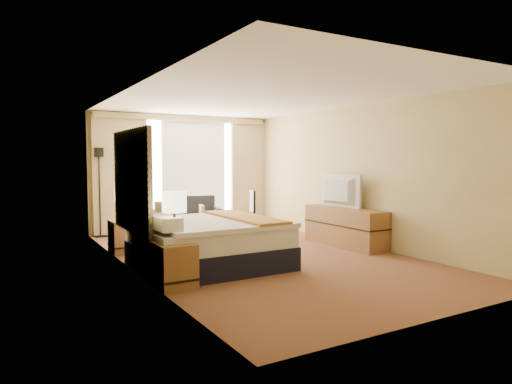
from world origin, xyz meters
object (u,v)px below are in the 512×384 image
nightstand_right (124,236)px  lamp_left (174,203)px  floor_lamp (99,174)px  desk_chair (247,216)px  media_dresser (345,227)px  television (335,191)px  loveseat (191,220)px  nightstand_left (175,265)px  lamp_right (122,196)px  bed (208,242)px

nightstand_right → lamp_left: 2.56m
lamp_left → floor_lamp: bearing=90.8°
desk_chair → lamp_left: size_ratio=1.49×
media_dresser → television: size_ratio=1.67×
media_dresser → loveseat: 3.54m
nightstand_left → loveseat: bearing=65.3°
lamp_right → media_dresser: bearing=-22.2°
lamp_left → television: television is taller
floor_lamp → lamp_left: bearing=-89.2°
floor_lamp → lamp_right: (0.02, -1.79, -0.34)m
media_dresser → loveseat: (-1.82, 3.04, -0.09)m
nightstand_right → bed: size_ratio=0.27×
media_dresser → desk_chair: size_ratio=1.88×
nightstand_left → floor_lamp: size_ratio=0.30×
nightstand_left → television: 3.93m
bed → desk_chair: size_ratio=2.14×
media_dresser → desk_chair: 2.12m
loveseat → lamp_right: lamp_right is taller
media_dresser → lamp_right: size_ratio=3.36×
nightstand_right → floor_lamp: (-0.03, 1.85, 1.03)m
nightstand_right → lamp_right: bearing=96.9°
lamp_left → television: (3.62, 1.21, -0.04)m
bed → nightstand_right: bearing=115.2°
media_dresser → floor_lamp: size_ratio=0.98×
media_dresser → lamp_right: bearing=157.8°
bed → lamp_left: size_ratio=3.19×
nightstand_right → desk_chair: bearing=8.5°
desk_chair → media_dresser: bearing=-43.0°
loveseat → lamp_left: bearing=-102.3°
floor_lamp → media_dresser: bearing=-41.5°
bed → floor_lamp: floor_lamp is taller
nightstand_right → bed: (0.81, -1.72, 0.09)m
nightstand_left → loveseat: size_ratio=0.40×
desk_chair → television: bearing=-41.1°
lamp_left → desk_chair: bearing=47.3°
loveseat → floor_lamp: floor_lamp is taller
bed → television: (2.84, 0.49, 0.65)m
bed → lamp_left: lamp_left is taller
loveseat → lamp_left: lamp_left is taller
floor_lamp → lamp_left: (0.06, -4.29, -0.26)m
lamp_left → television: size_ratio=0.59×
lamp_left → television: bearing=18.5°
lamp_left → lamp_right: bearing=90.8°
bed → desk_chair: (1.84, 2.11, 0.06)m
media_dresser → television: (-0.05, 0.22, 0.66)m
floor_lamp → lamp_right: floor_lamp is taller
media_dresser → lamp_left: bearing=-164.9°
media_dresser → nightstand_right: bearing=158.6°
media_dresser → desk_chair: bearing=119.7°
nightstand_right → floor_lamp: bearing=90.9°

